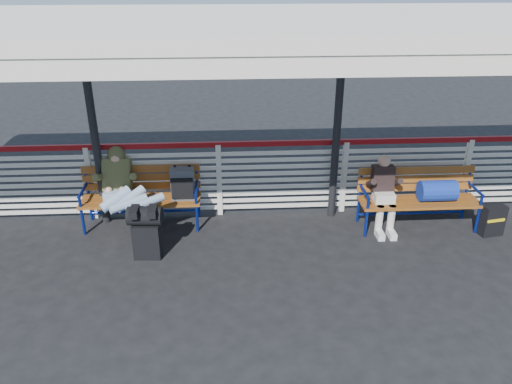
{
  "coord_description": "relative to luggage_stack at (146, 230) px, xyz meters",
  "views": [
    {
      "loc": [
        0.14,
        -5.36,
        3.77
      ],
      "look_at": [
        0.53,
        1.0,
        0.8
      ],
      "focal_mm": 35.0,
      "sensor_mm": 36.0,
      "label": 1
    }
  ],
  "objects": [
    {
      "name": "bench_left",
      "position": [
        0.03,
        0.95,
        0.19
      ],
      "size": [
        1.8,
        0.56,
        0.96
      ],
      "color": "#96541D",
      "rests_on": "ground"
    },
    {
      "name": "fence",
      "position": [
        0.99,
        1.23,
        0.24
      ],
      "size": [
        12.08,
        0.08,
        1.24
      ],
      "color": "silver",
      "rests_on": "ground"
    },
    {
      "name": "canopy",
      "position": [
        0.99,
        0.2,
        2.62
      ],
      "size": [
        12.6,
        3.6,
        3.16
      ],
      "color": "silver",
      "rests_on": "ground"
    },
    {
      "name": "suitcase_side",
      "position": [
        5.06,
        0.32,
        -0.18
      ],
      "size": [
        0.37,
        0.26,
        0.47
      ],
      "rotation": [
        0.0,
        0.0,
        0.18
      ],
      "color": "black",
      "rests_on": "ground"
    },
    {
      "name": "traveler_man",
      "position": [
        -0.35,
        0.62,
        0.27
      ],
      "size": [
        0.94,
        1.52,
        0.77
      ],
      "color": "#9CADD2",
      "rests_on": "ground"
    },
    {
      "name": "bench_right",
      "position": [
        4.13,
        0.63,
        0.17
      ],
      "size": [
        1.8,
        0.56,
        0.92
      ],
      "color": "#96541D",
      "rests_on": "ground"
    },
    {
      "name": "companion_person",
      "position": [
        3.46,
        0.62,
        0.18
      ],
      "size": [
        0.32,
        0.66,
        1.15
      ],
      "color": "beige",
      "rests_on": "ground"
    },
    {
      "name": "ground",
      "position": [
        0.99,
        -0.67,
        -0.42
      ],
      "size": [
        60.0,
        60.0,
        0.0
      ],
      "primitive_type": "plane",
      "color": "black",
      "rests_on": "ground"
    },
    {
      "name": "luggage_stack",
      "position": [
        0.0,
        0.0,
        0.0
      ],
      "size": [
        0.48,
        0.29,
        0.77
      ],
      "rotation": [
        0.0,
        0.0,
        -0.08
      ],
      "color": "black",
      "rests_on": "ground"
    }
  ]
}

